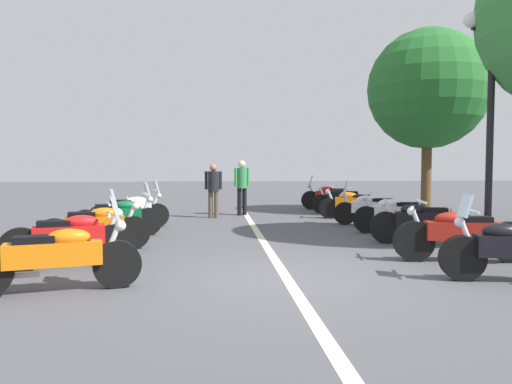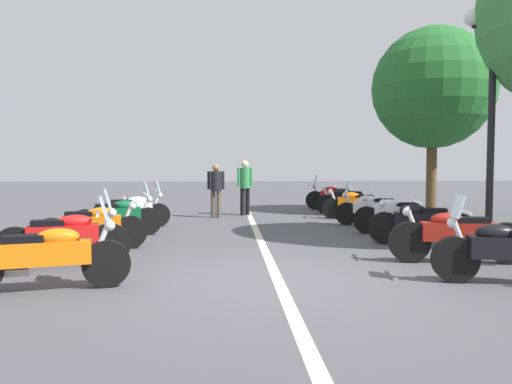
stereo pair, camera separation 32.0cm
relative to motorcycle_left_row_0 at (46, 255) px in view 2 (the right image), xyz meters
The scene contains 20 objects.
ground_plane 3.07m from the motorcycle_left_row_0, 80.49° to the right, with size 80.00×80.00×0.00m, color #4C4C51.
lane_centre_stripe 4.92m from the motorcycle_left_row_0, 37.67° to the right, with size 15.60×0.16×0.01m, color beige.
motorcycle_left_row_0 is the anchor object (origin of this frame).
motorcycle_left_row_1 1.50m from the motorcycle_left_row_0, ahead, with size 0.80×2.01×1.22m.
motorcycle_left_row_2 3.02m from the motorcycle_left_row_0, ahead, with size 0.74×2.02×0.99m.
motorcycle_left_row_3 4.78m from the motorcycle_left_row_0, ahead, with size 0.83×1.94×1.20m.
motorcycle_left_row_4 6.26m from the motorcycle_left_row_0, ahead, with size 0.90×1.95×1.19m.
motorcycle_right_row_0 6.04m from the motorcycle_left_row_0, 89.71° to the right, with size 0.77×2.00×1.21m.
motorcycle_right_row_1 6.19m from the motorcycle_left_row_0, 76.74° to the right, with size 0.74×2.21×1.02m.
motorcycle_right_row_2 6.92m from the motorcycle_left_row_0, 62.56° to the right, with size 0.88×2.04×1.01m.
motorcycle_right_row_3 7.77m from the motorcycle_left_row_0, 52.75° to the right, with size 0.87×1.97×1.00m.
motorcycle_right_row_4 8.77m from the motorcycle_left_row_0, 44.33° to the right, with size 0.98×2.00×1.19m.
motorcycle_right_row_5 9.91m from the motorcycle_left_row_0, 37.80° to the right, with size 0.84×2.03×0.98m.
motorcycle_right_row_6 11.25m from the motorcycle_left_row_0, 33.25° to the right, with size 0.77×2.05×0.99m.
motorcycle_right_row_7 12.45m from the motorcycle_left_row_0, 29.38° to the right, with size 0.83×2.11×1.22m.
street_lamp_twin_globe 8.75m from the motorcycle_left_row_0, 66.31° to the right, with size 0.32×1.22×4.68m.
traffic_cone_0 8.81m from the motorcycle_left_row_0, 58.08° to the right, with size 0.36×0.36×0.61m.
bystander_1 9.64m from the motorcycle_left_row_0, 17.25° to the right, with size 0.32×0.49×1.73m.
bystander_2 8.70m from the motorcycle_left_row_0, 12.97° to the right, with size 0.32×0.52×1.62m.
roadside_tree_0 13.10m from the motorcycle_left_row_0, 44.37° to the right, with size 3.82×3.82×5.94m.
Camera 2 is at (-6.77, 0.70, 1.61)m, focal length 34.32 mm.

